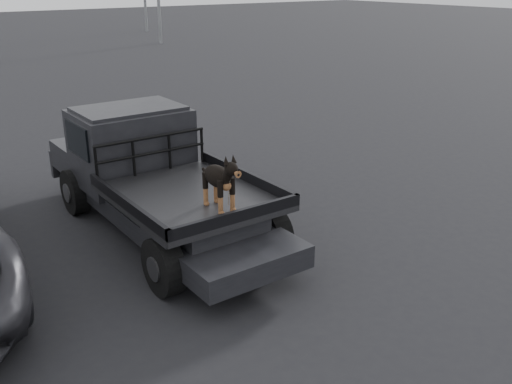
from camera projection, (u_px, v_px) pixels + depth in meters
ground at (247, 258)px, 8.09m from camera, size 120.00×120.00×0.00m
flatbed_ute at (161, 204)px, 8.78m from camera, size 2.00×5.40×0.92m
ute_cab at (131, 134)px, 9.18m from camera, size 1.72×1.30×0.88m
headache_rack at (152, 155)px, 8.67m from camera, size 1.80×0.08×0.55m
dog at (219, 181)px, 7.29m from camera, size 0.32×0.60×0.74m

